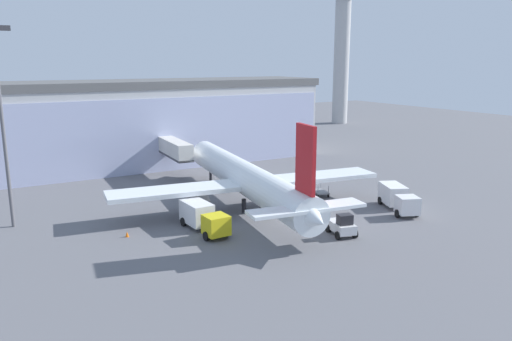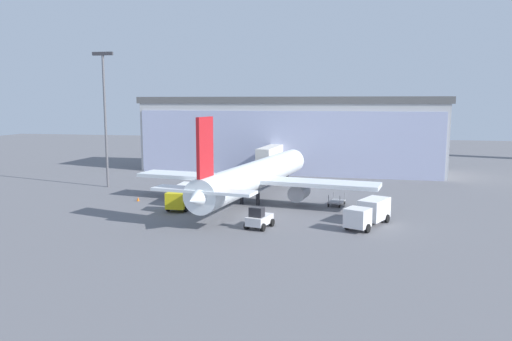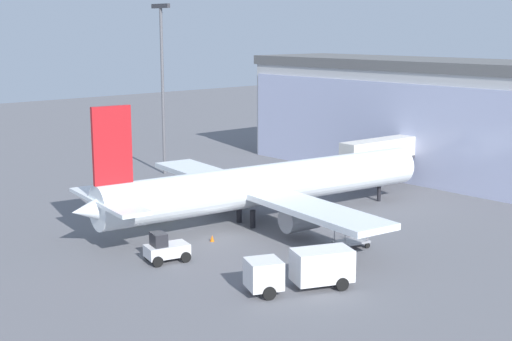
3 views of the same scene
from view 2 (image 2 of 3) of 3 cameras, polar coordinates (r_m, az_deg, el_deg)
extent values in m
plane|color=slate|center=(59.29, -0.87, -4.74)|extent=(240.00, 240.00, 0.00)
cube|color=#B8B8B8|center=(93.83, 3.97, 3.82)|extent=(54.81, 14.82, 12.57)
cube|color=#ADB4D5|center=(87.15, 3.23, 3.09)|extent=(53.37, 1.70, 11.31)
cube|color=#5A5A5A|center=(93.59, 4.01, 8.02)|extent=(55.90, 15.12, 1.20)
cube|color=silver|center=(84.17, 1.85, 2.02)|extent=(3.16, 13.07, 2.40)
cube|color=#3F3F47|center=(84.28, 1.85, 1.31)|extent=(3.20, 13.08, 0.30)
cylinder|color=#4C4C51|center=(89.17, 2.61, 0.56)|extent=(0.70, 0.70, 3.12)
cylinder|color=#59595E|center=(78.49, -16.83, 5.29)|extent=(0.36, 0.36, 19.69)
cube|color=#333338|center=(78.73, -17.13, 12.65)|extent=(3.20, 0.40, 0.50)
cylinder|color=white|center=(65.25, 0.11, -0.49)|extent=(8.75, 33.39, 3.69)
cone|color=white|center=(80.88, 4.23, 1.13)|extent=(4.11, 3.53, 3.69)
cone|color=white|center=(50.25, -6.53, -3.10)|extent=(3.90, 4.46, 3.32)
cube|color=white|center=(63.77, -0.41, -1.03)|extent=(32.24, 9.07, 0.50)
cube|color=white|center=(51.02, -6.03, -2.29)|extent=(11.24, 4.06, 0.30)
cube|color=red|center=(50.87, -5.85, 2.65)|extent=(0.85, 3.22, 6.16)
cylinder|color=gray|center=(66.82, -5.13, -1.82)|extent=(2.57, 3.48, 2.10)
cylinder|color=gray|center=(62.59, 4.96, -2.48)|extent=(2.57, 3.48, 2.10)
cylinder|color=black|center=(63.65, -1.66, -3.13)|extent=(0.50, 0.50, 1.60)
cylinder|color=black|center=(62.86, 0.21, -3.26)|extent=(0.50, 0.50, 1.60)
cylinder|color=black|center=(78.40, 3.59, -1.03)|extent=(0.40, 0.40, 1.60)
cube|color=yellow|center=(59.84, -9.04, -3.35)|extent=(2.27, 2.27, 1.90)
cube|color=white|center=(63.72, -7.82, -2.50)|extent=(2.32, 4.06, 2.20)
cylinder|color=black|center=(59.69, -8.02, -4.29)|extent=(0.33, 0.91, 0.90)
cylinder|color=black|center=(60.39, -10.01, -4.19)|extent=(0.33, 0.91, 0.90)
cylinder|color=black|center=(64.54, -6.60, -3.34)|extent=(0.33, 0.91, 0.90)
cylinder|color=black|center=(65.20, -8.45, -3.26)|extent=(0.33, 0.91, 0.90)
cube|color=silver|center=(51.38, 11.53, -5.30)|extent=(2.91, 2.91, 1.90)
cube|color=white|center=(55.12, 13.34, -4.29)|extent=(3.64, 4.55, 2.20)
cylinder|color=black|center=(51.18, 12.63, -6.48)|extent=(0.64, 0.94, 0.90)
cylinder|color=black|center=(52.05, 10.39, -6.17)|extent=(0.64, 0.94, 0.90)
cylinder|color=black|center=(55.87, 14.75, -5.33)|extent=(0.64, 0.94, 0.90)
cylinder|color=black|center=(56.67, 12.67, -5.07)|extent=(0.64, 0.94, 0.90)
cube|color=gray|center=(63.48, 9.20, -3.52)|extent=(2.21, 3.09, 0.16)
cylinder|color=black|center=(64.79, 8.85, -3.55)|extent=(0.22, 0.46, 0.44)
cylinder|color=gray|center=(64.63, 8.87, -2.82)|extent=(0.08, 0.08, 0.90)
cylinder|color=black|center=(64.41, 10.08, -3.64)|extent=(0.22, 0.46, 0.44)
cylinder|color=gray|center=(64.25, 10.10, -2.92)|extent=(0.08, 0.08, 0.90)
cylinder|color=black|center=(62.68, 8.27, -3.92)|extent=(0.22, 0.46, 0.44)
cylinder|color=gray|center=(62.52, 8.29, -3.18)|extent=(0.08, 0.08, 0.90)
cylinder|color=black|center=(62.30, 9.54, -4.03)|extent=(0.22, 0.46, 0.44)
cylinder|color=gray|center=(62.13, 9.56, -3.28)|extent=(0.08, 0.08, 0.90)
cube|color=silver|center=(51.83, 0.39, -5.64)|extent=(2.52, 3.54, 0.90)
cube|color=#26262B|center=(51.05, 0.09, -4.76)|extent=(1.60, 1.31, 1.00)
cylinder|color=black|center=(53.30, 0.03, -5.76)|extent=(0.53, 0.86, 0.80)
cylinder|color=black|center=(52.56, 1.81, -5.96)|extent=(0.53, 0.86, 0.80)
cylinder|color=black|center=(51.35, -1.06, -6.29)|extent=(0.53, 0.86, 0.80)
cylinder|color=black|center=(50.58, 0.77, -6.51)|extent=(0.53, 0.86, 0.80)
cone|color=orange|center=(57.75, -0.07, -4.81)|extent=(0.36, 0.36, 0.55)
cone|color=orange|center=(67.32, -13.33, -3.18)|extent=(0.36, 0.36, 0.55)
camera|label=1|loc=(43.68, -60.84, 9.00)|focal=35.00mm
camera|label=3|loc=(38.02, 72.12, 8.81)|focal=50.00mm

